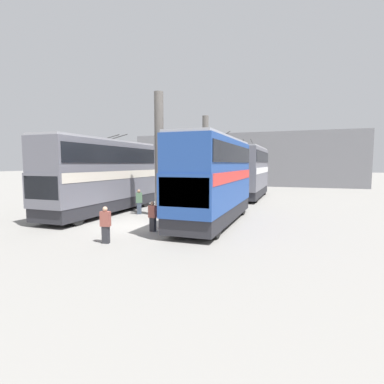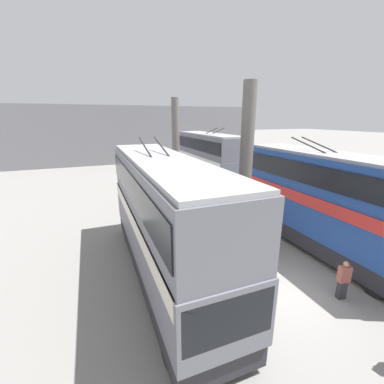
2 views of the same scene
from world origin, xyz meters
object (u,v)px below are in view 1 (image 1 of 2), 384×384
Objects in this scene: person_by_left_row at (153,216)px; person_aisle_foreground at (106,224)px; bus_right_mid at (104,172)px; bus_left_far at (250,169)px; person_by_right_row at (139,201)px; bus_left_near at (214,175)px; oil_drum at (163,202)px.

person_by_left_row is 2.89m from person_aisle_foreground.
bus_left_far is at bearing -31.86° from bus_right_mid.
bus_left_near is at bearing 41.93° from person_by_right_row.
person_by_left_row reaches higher than oil_drum.
bus_left_near reaches higher than person_aisle_foreground.
person_aisle_foreground is 7.58m from person_by_right_row.
bus_left_near is 13.65m from bus_left_far.
bus_left_far is 5.94× the size of person_by_right_row.
person_aisle_foreground reaches higher than oil_drum.
bus_left_far is 0.93× the size of bus_right_mid.
bus_right_mid is at bearing 148.14° from bus_left_far.
bus_right_mid is 7.19m from person_by_left_row.
oil_drum is (10.85, 2.35, -0.43)m from person_aisle_foreground.
person_by_left_row is at bearing -124.08° from bus_right_mid.
person_aisle_foreground is (-6.62, -4.83, -2.03)m from bus_right_mid.
person_by_right_row is 2.01× the size of oil_drum.
bus_right_mid is (-12.97, 8.06, -0.02)m from bus_left_far.
bus_right_mid is 5.49m from oil_drum.
bus_left_far is at bearing -17.94° from person_aisle_foreground.
bus_left_near is at bearing -37.11° from person_aisle_foreground.
oil_drum is at bearing 142.91° from person_by_right_row.
person_aisle_foreground reaches higher than person_by_left_row.
bus_right_mid reaches higher than person_by_right_row.
person_by_right_row is at bearing 155.47° from bus_left_far.
person_by_right_row is 3.70m from oil_drum.
bus_left_near is 5.83× the size of person_by_right_row.
oil_drum is at bearing -30.47° from bus_right_mid.
bus_right_mid is 12.81× the size of oil_drum.
oil_drum is at bearing 34.10° from person_by_left_row.
bus_left_far reaches higher than person_by_left_row.
person_aisle_foreground is 11.10m from oil_drum.
bus_right_mid is at bearing 27.55° from person_aisle_foreground.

